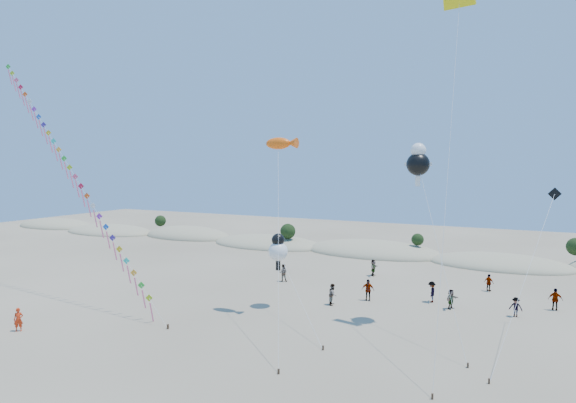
{
  "coord_description": "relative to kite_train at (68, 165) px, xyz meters",
  "views": [
    {
      "loc": [
        18.4,
        -18.1,
        11.95
      ],
      "look_at": [
        2.55,
        14.0,
        9.25
      ],
      "focal_mm": 30.0,
      "sensor_mm": 36.0,
      "label": 1
    }
  ],
  "objects": [
    {
      "name": "ground",
      "position": [
        19.09,
        -12.39,
        -11.94
      ],
      "size": [
        160.0,
        160.0,
        0.0
      ],
      "primitive_type": "plane",
      "color": "#7F6F57",
      "rests_on": "ground"
    },
    {
      "name": "dune_ridge",
      "position": [
        20.15,
        32.75,
        -11.83
      ],
      "size": [
        145.3,
        11.49,
        5.57
      ],
      "color": "tan",
      "rests_on": "ground"
    },
    {
      "name": "kite_train",
      "position": [
        0.0,
        0.0,
        0.0
      ],
      "size": [
        27.41,
        6.98,
        23.04
      ],
      "color": "#3F2D1E",
      "rests_on": "ground"
    },
    {
      "name": "fish_kite",
      "position": [
        20.03,
        3.71,
        1.71
      ],
      "size": [
        6.59,
        11.02,
        14.18
      ],
      "color": "#3F2D1E",
      "rests_on": "ground"
    },
    {
      "name": "cartoon_kite_low",
      "position": [
        19.06,
        4.96,
        -7.01
      ],
      "size": [
        7.92,
        8.13,
        6.26
      ],
      "color": "#3F2D1E",
      "rests_on": "ground"
    },
    {
      "name": "cartoon_kite_high",
      "position": [
        30.29,
        6.06,
        0.29
      ],
      "size": [
        5.59,
        8.0,
        13.63
      ],
      "color": "#3F2D1E",
      "rests_on": "ground"
    },
    {
      "name": "parafoil_kite",
      "position": [
        32.89,
        6.21,
        11.08
      ],
      "size": [
        2.28,
        12.92,
        23.96
      ],
      "color": "#3F2D1E",
      "rests_on": "ground"
    },
    {
      "name": "dark_kite",
      "position": [
        38.49,
        6.32,
        -4.97
      ],
      "size": [
        3.92,
        13.01,
        10.34
      ],
      "color": "#3F2D1E",
      "rests_on": "ground"
    },
    {
      "name": "flyer_foreground",
      "position": [
        5.05,
        -8.72,
        -11.09
      ],
      "size": [
        0.73,
        0.72,
        1.7
      ],
      "primitive_type": "imported",
      "rotation": [
        0.0,
        0.0,
        0.75
      ],
      "color": "red",
      "rests_on": "ground"
    },
    {
      "name": "beachgoers",
      "position": [
        28.3,
        12.95,
        -11.06
      ],
      "size": [
        25.7,
        13.45,
        1.9
      ],
      "color": "slate",
      "rests_on": "ground"
    }
  ]
}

